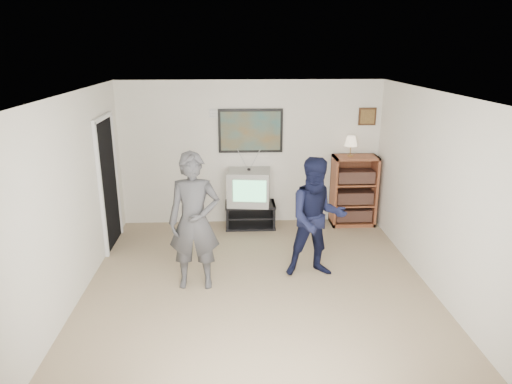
{
  "coord_description": "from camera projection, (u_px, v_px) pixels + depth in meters",
  "views": [
    {
      "loc": [
        -0.29,
        -5.23,
        3.02
      ],
      "look_at": [
        0.0,
        0.62,
        1.15
      ],
      "focal_mm": 32.0,
      "sensor_mm": 36.0,
      "label": 1
    }
  ],
  "objects": [
    {
      "name": "room_shell",
      "position": [
        257.0,
        191.0,
        5.85
      ],
      "size": [
        4.51,
        5.0,
        2.51
      ],
      "color": "#8A6E57",
      "rests_on": "ground"
    },
    {
      "name": "media_stand",
      "position": [
        250.0,
        215.0,
        7.96
      ],
      "size": [
        0.86,
        0.48,
        0.43
      ],
      "rotation": [
        0.0,
        0.0,
        0.0
      ],
      "color": "black",
      "rests_on": "room_shell"
    },
    {
      "name": "crt_television",
      "position": [
        249.0,
        187.0,
        7.8
      ],
      "size": [
        0.77,
        0.67,
        0.59
      ],
      "primitive_type": null,
      "rotation": [
        0.0,
        0.0,
        -0.12
      ],
      "color": "#9E9D99",
      "rests_on": "media_stand"
    },
    {
      "name": "bookshelf",
      "position": [
        354.0,
        191.0,
        7.97
      ],
      "size": [
        0.75,
        0.43,
        1.24
      ],
      "primitive_type": null,
      "color": "brown",
      "rests_on": "room_shell"
    },
    {
      "name": "table_lamp",
      "position": [
        351.0,
        146.0,
        7.73
      ],
      "size": [
        0.22,
        0.22,
        0.35
      ],
      "primitive_type": null,
      "color": "#FFE5C1",
      "rests_on": "bookshelf"
    },
    {
      "name": "person_tall",
      "position": [
        194.0,
        222.0,
        5.79
      ],
      "size": [
        0.66,
        0.44,
        1.8
      ],
      "primitive_type": "imported",
      "rotation": [
        0.0,
        0.0,
        -0.01
      ],
      "color": "#3A3A3D",
      "rests_on": "room_shell"
    },
    {
      "name": "person_short",
      "position": [
        317.0,
        218.0,
        6.1
      ],
      "size": [
        0.83,
        0.66,
        1.66
      ],
      "primitive_type": "imported",
      "rotation": [
        0.0,
        0.0,
        0.04
      ],
      "color": "black",
      "rests_on": "room_shell"
    },
    {
      "name": "controller_left",
      "position": [
        192.0,
        190.0,
        5.85
      ],
      "size": [
        0.08,
        0.12,
        0.03
      ],
      "primitive_type": "cube",
      "rotation": [
        0.0,
        0.0,
        -0.42
      ],
      "color": "white",
      "rests_on": "person_tall"
    },
    {
      "name": "controller_right",
      "position": [
        317.0,
        201.0,
        6.28
      ],
      "size": [
        0.07,
        0.11,
        0.03
      ],
      "primitive_type": "cube",
      "rotation": [
        0.0,
        0.0,
        0.34
      ],
      "color": "white",
      "rests_on": "person_short"
    },
    {
      "name": "poster",
      "position": [
        251.0,
        131.0,
        7.76
      ],
      "size": [
        1.1,
        0.03,
        0.75
      ],
      "primitive_type": "cube",
      "color": "black",
      "rests_on": "room_shell"
    },
    {
      "name": "air_vent",
      "position": [
        218.0,
        113.0,
        7.65
      ],
      "size": [
        0.28,
        0.02,
        0.14
      ],
      "primitive_type": "cube",
      "color": "white",
      "rests_on": "room_shell"
    },
    {
      "name": "small_picture",
      "position": [
        367.0,
        117.0,
        7.79
      ],
      "size": [
        0.3,
        0.03,
        0.3
      ],
      "primitive_type": "cube",
      "color": "#3D2413",
      "rests_on": "room_shell"
    },
    {
      "name": "doorway",
      "position": [
        108.0,
        184.0,
        7.02
      ],
      "size": [
        0.03,
        0.85,
        2.0
      ],
      "primitive_type": "cube",
      "color": "black",
      "rests_on": "room_shell"
    }
  ]
}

